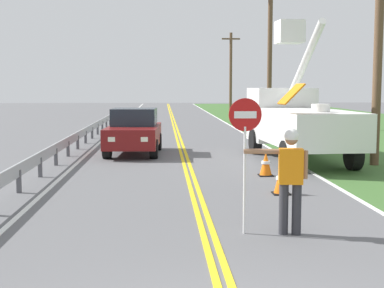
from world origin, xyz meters
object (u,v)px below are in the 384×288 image
flagger_worker (290,174)px  stop_sign_paddle (245,135)px  oncoming_sedan_nearest (134,132)px  traffic_cone_mid (266,164)px  utility_bucket_truck (296,119)px  utility_pole_near (379,35)px  utility_pole_mid (270,55)px  utility_pole_far (231,71)px  traffic_cone_lead (281,180)px

flagger_worker → stop_sign_paddle: size_ratio=0.78×
oncoming_sedan_nearest → traffic_cone_mid: size_ratio=5.97×
stop_sign_paddle → utility_bucket_truck: (3.20, 9.53, -0.31)m
flagger_worker → stop_sign_paddle: 1.02m
flagger_worker → utility_pole_near: bearing=60.2°
flagger_worker → traffic_cone_mid: 6.25m
stop_sign_paddle → utility_pole_mid: size_ratio=0.28×
oncoming_sedan_nearest → utility_pole_mid: (7.46, 12.21, 3.54)m
utility_bucket_truck → traffic_cone_mid: utility_bucket_truck is taller
flagger_worker → utility_pole_mid: size_ratio=0.22×
flagger_worker → stop_sign_paddle: (-0.76, 0.09, 0.66)m
utility_pole_far → utility_bucket_truck: bearing=-93.4°
flagger_worker → oncoming_sedan_nearest: (-3.23, 11.47, -0.21)m
utility_bucket_truck → oncoming_sedan_nearest: size_ratio=1.66×
utility_pole_near → utility_pole_mid: bearing=91.6°
utility_pole_mid → stop_sign_paddle: bearing=-102.0°
utility_pole_mid → oncoming_sedan_nearest: bearing=-121.4°
flagger_worker → traffic_cone_mid: bearing=83.0°
flagger_worker → utility_pole_mid: bearing=79.9°
utility_bucket_truck → traffic_cone_lead: 6.46m
traffic_cone_mid → utility_pole_far: bearing=84.4°
utility_pole_near → utility_pole_far: utility_pole_near is taller
oncoming_sedan_nearest → utility_pole_mid: size_ratio=0.50×
utility_pole_far → traffic_cone_lead: (-3.96, -41.81, -3.72)m
utility_pole_mid → traffic_cone_mid: size_ratio=11.98×
flagger_worker → traffic_cone_lead: flagger_worker is taller
utility_pole_near → oncoming_sedan_nearest: bearing=156.9°
stop_sign_paddle → utility_bucket_truck: 10.06m
flagger_worker → oncoming_sedan_nearest: 11.92m
oncoming_sedan_nearest → utility_pole_mid: 14.74m
utility_bucket_truck → stop_sign_paddle: bearing=-108.6°
flagger_worker → utility_pole_near: size_ratio=0.23×
stop_sign_paddle → utility_pole_near: utility_pole_near is taller
utility_pole_mid → traffic_cone_lead: size_ratio=11.98×
stop_sign_paddle → traffic_cone_mid: size_ratio=3.33×
flagger_worker → utility_pole_mid: utility_pole_mid is taller
utility_bucket_truck → utility_pole_mid: 14.48m
utility_bucket_truck → utility_pole_far: utility_pole_far is taller
flagger_worker → traffic_cone_mid: (0.76, 6.16, -0.71)m
traffic_cone_mid → utility_bucket_truck: bearing=64.0°
traffic_cone_mid → oncoming_sedan_nearest: bearing=126.9°
oncoming_sedan_nearest → utility_pole_mid: bearing=58.6°
oncoming_sedan_nearest → utility_pole_near: size_ratio=0.53×
traffic_cone_mid → flagger_worker: bearing=-97.0°
utility_pole_mid → traffic_cone_mid: bearing=-101.2°
oncoming_sedan_nearest → utility_pole_far: bearing=77.0°
utility_pole_far → stop_sign_paddle: bearing=-96.7°
utility_pole_far → oncoming_sedan_nearest: bearing=-103.0°
stop_sign_paddle → traffic_cone_lead: bearing=67.9°
utility_pole_far → traffic_cone_lead: 42.16m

